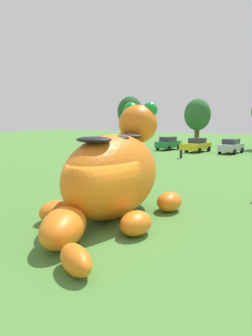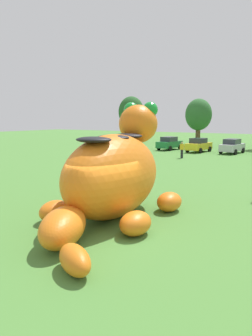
{
  "view_description": "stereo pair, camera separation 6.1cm",
  "coord_description": "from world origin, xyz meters",
  "px_view_note": "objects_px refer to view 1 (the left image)",
  "views": [
    {
      "loc": [
        6.71,
        -9.45,
        4.12
      ],
      "look_at": [
        -0.88,
        2.62,
        1.93
      ],
      "focal_mm": 34.74,
      "sensor_mm": 36.0,
      "label": 1
    },
    {
      "loc": [
        6.76,
        -9.42,
        4.12
      ],
      "look_at": [
        -0.88,
        2.62,
        1.93
      ],
      "focal_mm": 34.74,
      "sensor_mm": 36.0,
      "label": 2
    }
  ],
  "objects_px": {
    "car_yellow": "(198,145)",
    "spectator_near_inflatable": "(141,165)",
    "giant_inflatable_creature": "(114,174)",
    "car_green": "(168,143)",
    "car_silver": "(231,146)",
    "spectator_wandering": "(181,150)"
  },
  "relations": [
    {
      "from": "car_green",
      "to": "spectator_wandering",
      "type": "height_order",
      "value": "car_green"
    },
    {
      "from": "giant_inflatable_creature",
      "to": "car_green",
      "type": "bearing_deg",
      "value": 110.35
    },
    {
      "from": "car_green",
      "to": "spectator_wandering",
      "type": "distance_m",
      "value": 9.04
    },
    {
      "from": "car_green",
      "to": "car_yellow",
      "type": "distance_m",
      "value": 4.31
    },
    {
      "from": "car_green",
      "to": "car_yellow",
      "type": "xyz_separation_m",
      "value": [
        4.25,
        -0.7,
        0.0
      ]
    },
    {
      "from": "car_yellow",
      "to": "spectator_near_inflatable",
      "type": "bearing_deg",
      "value": -82.05
    },
    {
      "from": "giant_inflatable_creature",
      "to": "car_silver",
      "type": "height_order",
      "value": "giant_inflatable_creature"
    },
    {
      "from": "car_green",
      "to": "car_yellow",
      "type": "height_order",
      "value": "same"
    },
    {
      "from": "car_silver",
      "to": "car_yellow",
      "type": "bearing_deg",
      "value": -171.52
    },
    {
      "from": "car_silver",
      "to": "spectator_wandering",
      "type": "distance_m",
      "value": 8.11
    },
    {
      "from": "car_yellow",
      "to": "spectator_wandering",
      "type": "xyz_separation_m",
      "value": [
        0.68,
        -6.87,
        -0.01
      ]
    },
    {
      "from": "spectator_near_inflatable",
      "to": "giant_inflatable_creature",
      "type": "bearing_deg",
      "value": -67.54
    },
    {
      "from": "car_yellow",
      "to": "car_silver",
      "type": "distance_m",
      "value": 3.93
    },
    {
      "from": "giant_inflatable_creature",
      "to": "car_yellow",
      "type": "bearing_deg",
      "value": 102.66
    },
    {
      "from": "car_green",
      "to": "spectator_near_inflatable",
      "type": "height_order",
      "value": "car_green"
    },
    {
      "from": "spectator_near_inflatable",
      "to": "spectator_wandering",
      "type": "relative_size",
      "value": 1.0
    },
    {
      "from": "giant_inflatable_creature",
      "to": "car_green",
      "type": "xyz_separation_m",
      "value": [
        -10.38,
        28.0,
        -0.93
      ]
    },
    {
      "from": "car_yellow",
      "to": "spectator_near_inflatable",
      "type": "relative_size",
      "value": 2.5
    },
    {
      "from": "car_silver",
      "to": "spectator_wandering",
      "type": "bearing_deg",
      "value": -113.28
    },
    {
      "from": "car_yellow",
      "to": "spectator_near_inflatable",
      "type": "xyz_separation_m",
      "value": [
        2.63,
        -18.82,
        -0.01
      ]
    },
    {
      "from": "car_green",
      "to": "car_silver",
      "type": "relative_size",
      "value": 1.0
    },
    {
      "from": "giant_inflatable_creature",
      "to": "car_silver",
      "type": "bearing_deg",
      "value": 94.61
    }
  ]
}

